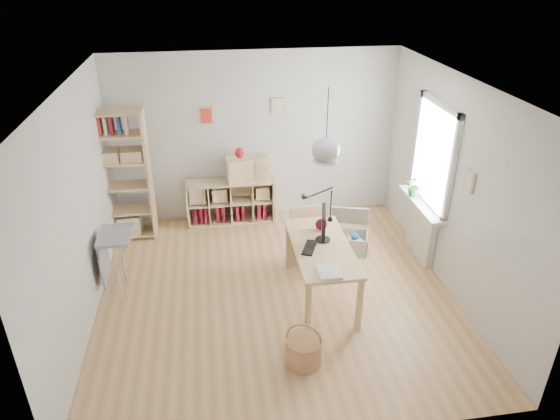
{
  "coord_description": "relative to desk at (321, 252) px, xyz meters",
  "views": [
    {
      "loc": [
        -0.73,
        -5.25,
        3.95
      ],
      "look_at": [
        0.1,
        0.3,
        1.05
      ],
      "focal_mm": 32.0,
      "sensor_mm": 36.0,
      "label": 1
    }
  ],
  "objects": [
    {
      "name": "monitor",
      "position": [
        0.04,
        0.13,
        0.32
      ],
      "size": [
        0.19,
        0.47,
        0.41
      ],
      "rotation": [
        0.0,
        0.0,
        -0.22
      ],
      "color": "black",
      "rests_on": "desk"
    },
    {
      "name": "ground",
      "position": [
        -0.55,
        0.15,
        -0.66
      ],
      "size": [
        4.5,
        4.5,
        0.0
      ],
      "primitive_type": "plane",
      "color": "tan",
      "rests_on": "ground"
    },
    {
      "name": "red_vase",
      "position": [
        -0.83,
        2.19,
        0.53
      ],
      "size": [
        0.14,
        0.14,
        0.17
      ],
      "primitive_type": "ellipsoid",
      "color": "maroon",
      "rests_on": "drawer_chest"
    },
    {
      "name": "drawer_chest",
      "position": [
        -0.71,
        2.19,
        0.25
      ],
      "size": [
        0.7,
        0.38,
        0.38
      ],
      "primitive_type": "cube",
      "rotation": [
        0.0,
        0.0,
        0.12
      ],
      "color": "beige",
      "rests_on": "cube_shelf"
    },
    {
      "name": "tall_bookshelf",
      "position": [
        -2.59,
        1.95,
        0.43
      ],
      "size": [
        0.8,
        0.38,
        2.0
      ],
      "color": "#DABD7D",
      "rests_on": "ground"
    },
    {
      "name": "radiator",
      "position": [
        1.64,
        0.75,
        -0.26
      ],
      "size": [
        0.1,
        0.8,
        0.8
      ],
      "primitive_type": "cube",
      "color": "silver",
      "rests_on": "ground"
    },
    {
      "name": "yarn_ball",
      "position": [
        0.08,
        0.4,
        0.17
      ],
      "size": [
        0.15,
        0.15,
        0.15
      ],
      "primitive_type": "sphere",
      "color": "#4F0A0F",
      "rests_on": "desk"
    },
    {
      "name": "side_table",
      "position": [
        -2.59,
        0.5,
        0.01
      ],
      "size": [
        0.4,
        0.55,
        0.85
      ],
      "color": "gray",
      "rests_on": "ground"
    },
    {
      "name": "potted_plant",
      "position": [
        1.57,
        0.96,
        0.37
      ],
      "size": [
        0.35,
        0.33,
        0.33
      ],
      "primitive_type": "imported",
      "rotation": [
        0.0,
        0.0,
        -0.28
      ],
      "color": "#2A702A",
      "rests_on": "windowsill"
    },
    {
      "name": "room_shell",
      "position": [
        -0.0,
        0.0,
        1.34
      ],
      "size": [
        4.5,
        4.5,
        4.5
      ],
      "color": "white",
      "rests_on": "ground"
    },
    {
      "name": "paper_tray",
      "position": [
        -0.05,
        -0.58,
        0.11
      ],
      "size": [
        0.25,
        0.31,
        0.03
      ],
      "primitive_type": "cube",
      "rotation": [
        0.0,
        0.0,
        0.01
      ],
      "color": "white",
      "rests_on": "desk"
    },
    {
      "name": "window_unit",
      "position": [
        1.68,
        0.75,
        0.89
      ],
      "size": [
        0.07,
        1.16,
        1.46
      ],
      "color": "white",
      "rests_on": "ground"
    },
    {
      "name": "wicker_basket",
      "position": [
        -0.43,
        -1.14,
        -0.48
      ],
      "size": [
        0.38,
        0.38,
        0.53
      ],
      "rotation": [
        0.0,
        0.0,
        -0.39
      ],
      "color": "#A7784B",
      "rests_on": "ground"
    },
    {
      "name": "cube_shelf",
      "position": [
        -1.02,
        2.23,
        -0.36
      ],
      "size": [
        1.4,
        0.38,
        0.72
      ],
      "color": "beige",
      "rests_on": "ground"
    },
    {
      "name": "windowsill",
      "position": [
        1.59,
        0.75,
        0.17
      ],
      "size": [
        0.22,
        1.2,
        0.06
      ],
      "primitive_type": "cube",
      "color": "white",
      "rests_on": "radiator"
    },
    {
      "name": "task_lamp",
      "position": [
        0.04,
        0.55,
        0.42
      ],
      "size": [
        0.45,
        0.16,
        0.48
      ],
      "color": "black",
      "rests_on": "desk"
    },
    {
      "name": "chair",
      "position": [
        -0.03,
        0.66,
        -0.14
      ],
      "size": [
        0.49,
        0.49,
        0.9
      ],
      "rotation": [
        0.0,
        0.0,
        0.13
      ],
      "color": "gray",
      "rests_on": "ground"
    },
    {
      "name": "storage_chest",
      "position": [
        0.68,
        1.06,
        -0.47
      ],
      "size": [
        0.71,
        0.76,
        0.59
      ],
      "rotation": [
        0.0,
        0.0,
        -0.3
      ],
      "color": "beige",
      "rests_on": "ground"
    },
    {
      "name": "keyboard",
      "position": [
        -0.16,
        -0.04,
        0.1
      ],
      "size": [
        0.26,
        0.38,
        0.02
      ],
      "primitive_type": "cube",
      "rotation": [
        0.0,
        0.0,
        -0.4
      ],
      "color": "black",
      "rests_on": "desk"
    },
    {
      "name": "desk",
      "position": [
        0.0,
        0.0,
        0.0
      ],
      "size": [
        0.7,
        1.5,
        0.75
      ],
      "color": "#DABD7D",
      "rests_on": "ground"
    }
  ]
}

